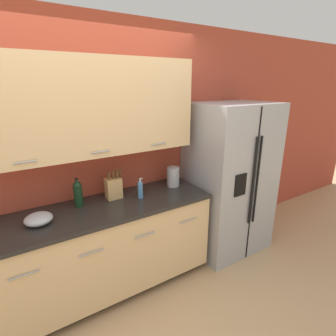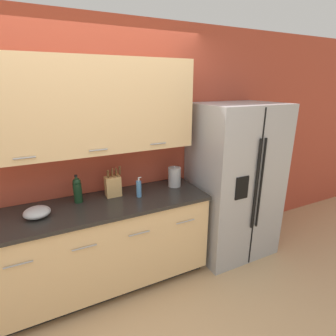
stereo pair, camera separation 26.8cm
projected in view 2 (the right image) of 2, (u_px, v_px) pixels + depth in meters
wall_back at (88, 143)px, 2.54m from camera, size 10.00×0.39×2.60m
counter_unit at (106, 244)px, 2.61m from camera, size 2.02×0.64×0.92m
refrigerator at (234, 181)px, 3.08m from camera, size 0.94×0.75×1.80m
knife_block at (113, 186)px, 2.60m from camera, size 0.17×0.11×0.30m
wine_bottle at (77, 190)px, 2.46m from camera, size 0.08×0.08×0.27m
soap_dispenser at (139, 189)px, 2.58m from camera, size 0.05×0.05×0.20m
steel_canister at (174, 177)px, 2.85m from camera, size 0.14×0.14×0.23m
mixing_bowl at (37, 212)px, 2.20m from camera, size 0.22×0.22×0.09m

